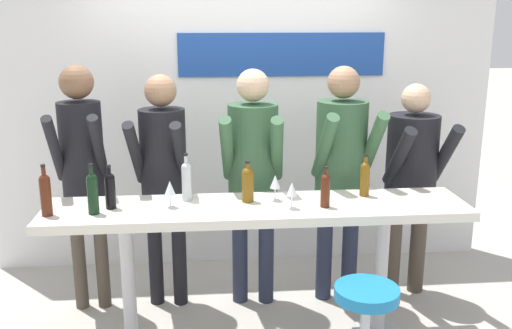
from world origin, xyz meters
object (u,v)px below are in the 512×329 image
object	(u,v)px
person_left	(163,165)
person_center_right	(412,169)
person_center	(341,159)
wine_glass_0	(170,189)
tasting_table	(257,226)
wine_bottle_3	(93,191)
wine_bottle_5	(187,179)
wine_bottle_6	(365,177)
wine_bottle_0	(325,189)
wine_glass_2	(275,182)
bar_stool	(365,322)
wine_bottle_4	(45,193)
wine_bottle_1	(110,189)
wine_glass_1	(292,190)
person_far_left	(82,159)
person_center_left	(253,162)
wine_bottle_2	(248,183)

from	to	relation	value
person_left	person_center_right	size ratio (longest dim) A/B	1.05
person_center	wine_glass_0	distance (m)	1.37
tasting_table	wine_bottle_3	size ratio (longest dim) A/B	8.58
wine_bottle_5	wine_bottle_6	world-z (taller)	wine_bottle_5
wine_bottle_0	wine_glass_2	xyz separation A→B (m)	(-0.30, 0.16, 0.00)
bar_stool	person_left	xyz separation A→B (m)	(-1.22, 1.16, 0.67)
person_center	bar_stool	bearing A→B (deg)	-100.47
bar_stool	wine_glass_0	bearing A→B (deg)	153.21
tasting_table	wine_bottle_4	bearing A→B (deg)	-176.28
wine_bottle_1	wine_bottle_4	distance (m)	0.38
wine_glass_2	wine_bottle_5	bearing A→B (deg)	174.27
tasting_table	wine_bottle_3	world-z (taller)	wine_bottle_3
bar_stool	wine_bottle_3	xyz separation A→B (m)	(-1.61, 0.50, 0.69)
bar_stool	wine_bottle_4	distance (m)	2.07
bar_stool	wine_bottle_1	distance (m)	1.76
wine_glass_1	wine_bottle_5	bearing A→B (deg)	160.86
person_center_right	wine_bottle_3	bearing A→B (deg)	-170.49
person_far_left	wine_glass_1	xyz separation A→B (m)	(1.42, -0.67, -0.07)
person_center_right	person_center_left	bearing A→B (deg)	174.90
bar_stool	wine_bottle_5	bearing A→B (deg)	145.29
tasting_table	wine_bottle_0	bearing A→B (deg)	-9.95
bar_stool	wine_bottle_3	size ratio (longest dim) A/B	2.07
wine_bottle_1	wine_bottle_6	bearing A→B (deg)	3.82
tasting_table	person_center_left	distance (m)	0.63
bar_stool	wine_bottle_0	xyz separation A→B (m)	(-0.15, 0.50, 0.67)
tasting_table	person_center_right	bearing A→B (deg)	25.63
wine_bottle_6	wine_glass_2	size ratio (longest dim) A/B	1.65
wine_bottle_3	person_far_left	bearing A→B (deg)	106.21
person_left	wine_bottle_2	bearing A→B (deg)	-33.39
wine_bottle_2	wine_glass_2	size ratio (longest dim) A/B	1.56
bar_stool	person_far_left	xyz separation A→B (m)	(-1.79, 1.15, 0.73)
person_center	person_center_left	bearing A→B (deg)	176.02
person_center_right	wine_bottle_1	world-z (taller)	person_center_right
wine_bottle_1	wine_bottle_6	world-z (taller)	wine_bottle_6
person_far_left	wine_bottle_0	size ratio (longest dim) A/B	6.89
person_far_left	person_center_right	xyz separation A→B (m)	(2.46, 0.02, -0.14)
tasting_table	wine_bottle_5	world-z (taller)	wine_bottle_5
wine_bottle_5	wine_glass_1	xyz separation A→B (m)	(0.67, -0.23, -0.02)
person_center_left	person_center	distance (m)	0.67
bar_stool	wine_bottle_1	bearing A→B (deg)	158.45
wine_bottle_5	wine_glass_0	size ratio (longest dim) A/B	1.81
tasting_table	wine_bottle_0	world-z (taller)	wine_bottle_0
wine_bottle_3	wine_glass_0	world-z (taller)	wine_bottle_3
person_far_left	person_center_left	xyz separation A→B (m)	(1.23, -0.02, -0.05)
wine_bottle_1	wine_bottle_3	bearing A→B (deg)	-133.10
person_left	wine_bottle_0	world-z (taller)	person_left
person_center	wine_bottle_5	size ratio (longest dim) A/B	5.68
wine_bottle_1	person_center_left	bearing A→B (deg)	29.41
wine_bottle_2	person_far_left	bearing A→B (deg)	156.73
bar_stool	person_center_left	size ratio (longest dim) A/B	0.37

